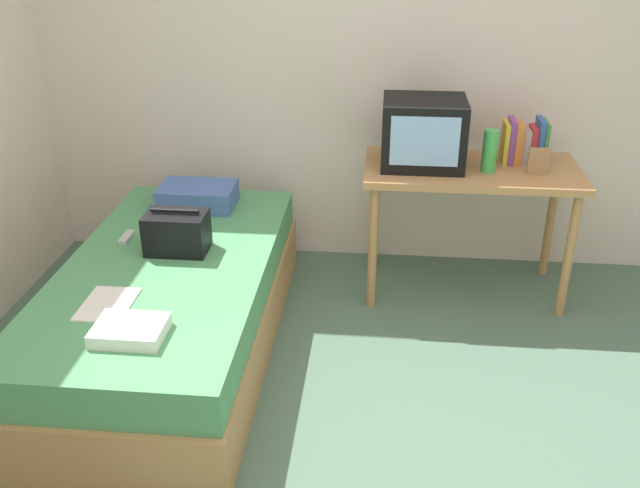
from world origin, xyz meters
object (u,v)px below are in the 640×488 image
(book_row, at_px, (524,143))
(picture_frame, at_px, (539,161))
(water_bottle, at_px, (490,151))
(magazine, at_px, (107,304))
(remote_dark, at_px, (155,330))
(remote_silver, at_px, (127,237))
(bed, at_px, (171,306))
(folded_towel, at_px, (130,330))
(tv, at_px, (423,132))
(desk, at_px, (470,183))
(pillow, at_px, (198,196))
(handbag, at_px, (177,232))

(book_row, height_order, picture_frame, book_row)
(water_bottle, distance_m, magazine, 2.07)
(remote_dark, relative_size, remote_silver, 1.08)
(bed, distance_m, water_bottle, 1.84)
(remote_silver, xyz_separation_m, folded_towel, (0.33, -0.87, 0.02))
(tv, distance_m, book_row, 0.56)
(remote_dark, bearing_deg, desk, 44.42)
(tv, distance_m, remote_silver, 1.66)
(picture_frame, distance_m, magazine, 2.26)
(book_row, relative_size, picture_frame, 1.72)
(pillow, bearing_deg, picture_frame, -1.35)
(magazine, bearing_deg, desk, 35.20)
(tv, distance_m, pillow, 1.31)
(pillow, relative_size, folded_towel, 1.52)
(water_bottle, distance_m, remote_silver, 1.95)
(tv, relative_size, remote_silver, 3.06)
(tv, relative_size, water_bottle, 1.93)
(desk, distance_m, water_bottle, 0.23)
(handbag, xyz_separation_m, remote_silver, (-0.30, 0.10, -0.09))
(desk, relative_size, handbag, 3.87)
(folded_towel, bearing_deg, water_bottle, 40.69)
(handbag, bearing_deg, water_bottle, 19.45)
(picture_frame, bearing_deg, book_row, 104.87)
(bed, distance_m, remote_silver, 0.45)
(handbag, bearing_deg, magazine, -106.34)
(desk, bearing_deg, folded_towel, -136.52)
(water_bottle, distance_m, book_row, 0.26)
(pillow, xyz_separation_m, handbag, (0.05, -0.57, 0.04))
(bed, height_order, water_bottle, water_bottle)
(picture_frame, bearing_deg, magazine, -151.51)
(picture_frame, relative_size, magazine, 0.50)
(pillow, bearing_deg, folded_towel, -86.96)
(pillow, distance_m, remote_dark, 1.31)
(tv, bearing_deg, picture_frame, -9.34)
(picture_frame, relative_size, remote_silver, 1.00)
(folded_towel, bearing_deg, handbag, 91.76)
(water_bottle, bearing_deg, book_row, 38.77)
(remote_silver, bearing_deg, pillow, 61.52)
(book_row, height_order, pillow, book_row)
(water_bottle, height_order, picture_frame, water_bottle)
(book_row, distance_m, magazine, 2.32)
(tv, distance_m, magazine, 1.85)
(remote_dark, height_order, folded_towel, folded_towel)
(water_bottle, relative_size, pillow, 0.54)
(book_row, bearing_deg, pillow, -175.46)
(tv, xyz_separation_m, water_bottle, (0.35, -0.08, -0.07))
(desk, xyz_separation_m, picture_frame, (0.33, -0.09, 0.17))
(magazine, bearing_deg, picture_frame, 28.49)
(tv, bearing_deg, remote_silver, -160.82)
(water_bottle, bearing_deg, remote_silver, -166.40)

